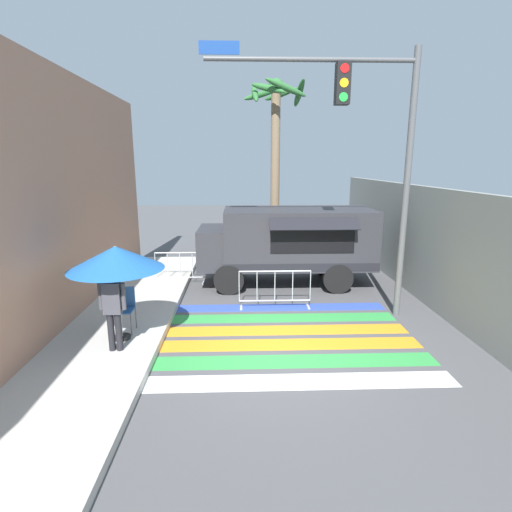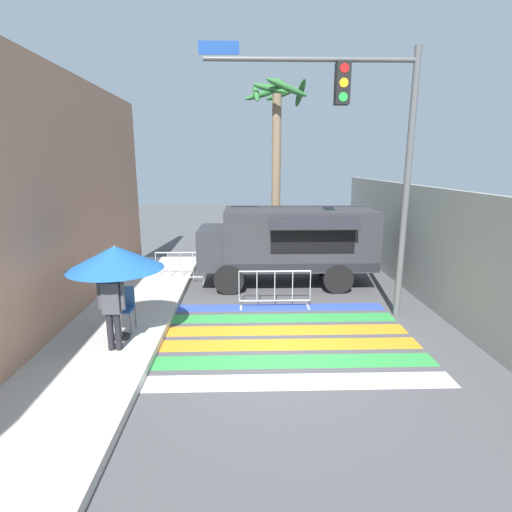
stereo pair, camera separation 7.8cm
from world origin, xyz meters
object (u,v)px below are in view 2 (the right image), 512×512
(vendor_person, at_px, (112,305))
(barricade_side, at_px, (181,268))
(traffic_signal_pole, at_px, (369,137))
(palm_tree, at_px, (276,137))
(food_truck, at_px, (285,240))
(folding_chair, at_px, (124,304))
(barricade_front, at_px, (275,289))
(patio_umbrella, at_px, (115,258))

(vendor_person, distance_m, barricade_side, 5.23)
(traffic_signal_pole, distance_m, palm_tree, 6.65)
(food_truck, xyz_separation_m, folding_chair, (-3.99, -3.95, -0.68))
(palm_tree, bearing_deg, folding_chair, -117.55)
(traffic_signal_pole, relative_size, barricade_front, 3.31)
(folding_chair, bearing_deg, traffic_signal_pole, 9.69)
(food_truck, xyz_separation_m, barricade_front, (-0.48, -2.15, -0.95))
(patio_umbrella, bearing_deg, food_truck, 48.17)
(vendor_person, relative_size, barricade_front, 0.85)
(patio_umbrella, height_order, barricade_front, patio_umbrella)
(food_truck, bearing_deg, patio_umbrella, -131.83)
(food_truck, xyz_separation_m, barricade_side, (-3.38, 0.22, -0.96))
(folding_chair, relative_size, barricade_front, 0.51)
(food_truck, relative_size, palm_tree, 0.79)
(folding_chair, bearing_deg, barricade_front, 25.43)
(barricade_side, height_order, palm_tree, palm_tree)
(folding_chair, distance_m, vendor_person, 1.05)
(traffic_signal_pole, bearing_deg, vendor_person, -158.92)
(food_truck, bearing_deg, folding_chair, -135.23)
(barricade_side, relative_size, palm_tree, 0.23)
(food_truck, height_order, vendor_person, food_truck)
(patio_umbrella, xyz_separation_m, palm_tree, (3.90, 8.02, 2.89))
(barricade_front, height_order, palm_tree, palm_tree)
(barricade_side, bearing_deg, palm_tree, 45.39)
(folding_chair, bearing_deg, vendor_person, -87.13)
(patio_umbrella, height_order, folding_chair, patio_umbrella)
(traffic_signal_pole, height_order, vendor_person, traffic_signal_pole)
(vendor_person, distance_m, palm_tree, 10.10)
(food_truck, relative_size, traffic_signal_pole, 0.85)
(folding_chair, height_order, vendor_person, vendor_person)
(patio_umbrella, distance_m, palm_tree, 9.37)
(vendor_person, height_order, barricade_side, vendor_person)
(patio_umbrella, bearing_deg, folding_chair, 95.21)
(palm_tree, bearing_deg, food_truck, -89.38)
(vendor_person, height_order, palm_tree, palm_tree)
(traffic_signal_pole, height_order, barricade_front, traffic_signal_pole)
(barricade_front, bearing_deg, food_truck, 77.36)
(food_truck, xyz_separation_m, palm_tree, (-0.04, 3.61, 3.37))
(food_truck, xyz_separation_m, traffic_signal_pole, (1.65, -2.81, 2.99))
(patio_umbrella, height_order, vendor_person, patio_umbrella)
(traffic_signal_pole, bearing_deg, patio_umbrella, -164.02)
(patio_umbrella, bearing_deg, barricade_front, 33.12)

